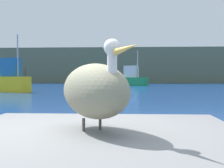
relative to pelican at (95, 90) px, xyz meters
name	(u,v)px	position (x,y,z in m)	size (l,w,h in m)	color
hillside_backdrop	(127,66)	(-0.38, 62.66, 2.23)	(140.00, 13.96, 6.96)	#5B664C
pelican	(95,90)	(0.00, 0.00, 0.00)	(1.05, 1.42, 0.90)	gray
fishing_boat_green	(127,79)	(-0.16, 42.02, -0.31)	(6.61, 4.48, 5.09)	#1E8C4C
fishing_boat_yellow	(7,80)	(-10.48, 23.20, -0.19)	(4.88, 3.19, 4.97)	yellow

